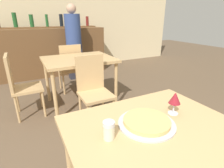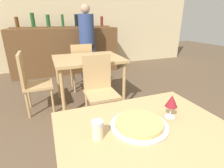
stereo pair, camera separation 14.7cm
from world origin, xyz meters
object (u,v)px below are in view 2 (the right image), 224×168
Objects in this scene: pizza_tray at (139,124)px; wine_glass at (172,102)px; chair_far_side_left at (31,80)px; chair_far_side_back at (81,65)px; person_standing at (87,40)px; cheese_shaker at (98,130)px; chair_far_side_front at (100,86)px.

wine_glass is (0.25, 0.02, 0.10)m from pizza_tray.
chair_far_side_left is 5.74× the size of wine_glass.
pizza_tray is (-0.14, -2.45, 0.24)m from chair_far_side_back.
pizza_tray is 0.22× the size of person_standing.
wine_glass is (0.97, -1.84, 0.34)m from chair_far_side_left.
chair_far_side_back is 1.04m from chair_far_side_left.
person_standing is (0.45, 3.21, 0.13)m from pizza_tray.
chair_far_side_back is 2.51m from cheese_shaker.
chair_far_side_back is 2.56× the size of pizza_tray.
wine_glass reaches higher than cheese_shaker.
cheese_shaker is at bearing -166.44° from chair_far_side_left.
chair_far_side_back is (0.00, 1.17, 0.00)m from chair_far_side_front.
chair_far_side_left is 0.56× the size of person_standing.
person_standing reaches higher than pizza_tray.
cheese_shaker is at bearing -102.48° from person_standing.
person_standing is at bearing 82.11° from pizza_tray.
pizza_tray is at bearing -174.39° from wine_glass.
person_standing reaches higher than cheese_shaker.
chair_far_side_front reaches higher than pizza_tray.
cheese_shaker is at bearing 80.64° from chair_far_side_back.
pizza_tray is at bearing -96.14° from chair_far_side_front.
person_standing is (0.31, 0.76, 0.37)m from chair_far_side_back.
chair_far_side_back reaches higher than cheese_shaker.
chair_far_side_front and chair_far_side_back have the same top height.
person_standing is (0.31, 1.93, 0.37)m from chair_far_side_front.
chair_far_side_back and chair_far_side_left have the same top height.
wine_glass is at bearing -152.23° from chair_far_side_left.
chair_far_side_left is at bearing 34.30° from chair_far_side_back.
chair_far_side_front reaches higher than wine_glass.
chair_far_side_left is 8.55× the size of cheese_shaker.
chair_far_side_front is 0.56× the size of person_standing.
wine_glass is at bearing 4.14° from cheese_shaker.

